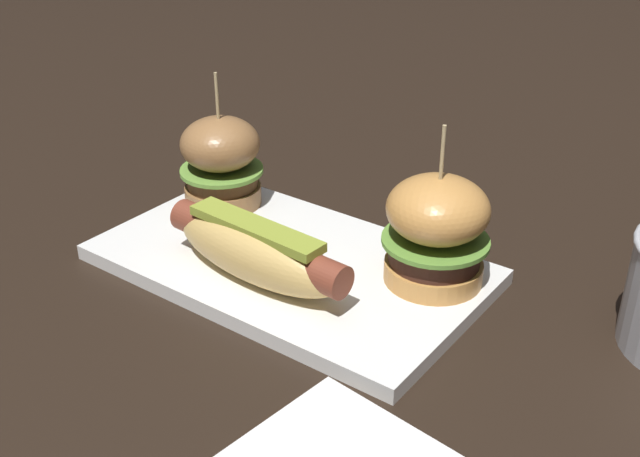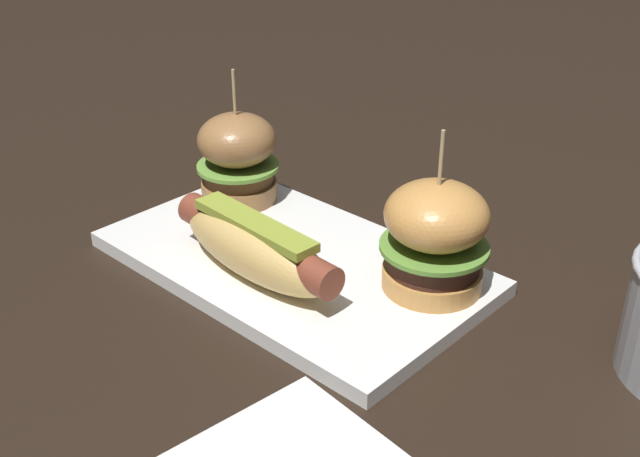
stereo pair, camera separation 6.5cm
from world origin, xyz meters
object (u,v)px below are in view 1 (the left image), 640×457
Objects in this scene: platter_main at (289,264)px; slider_right at (436,230)px; slider_left at (221,161)px; hot_dog at (260,251)px.

slider_right is at bearing 19.74° from platter_main.
slider_left is (-0.12, 0.05, 0.05)m from platter_main.
slider_right reaches higher than platter_main.
hot_dog is at bearing -143.50° from slider_right.
platter_main is 1.83× the size of hot_dog.
slider_left is 0.24m from slider_right.
platter_main is at bearing 94.97° from hot_dog.
slider_left is 0.98× the size of slider_right.
slider_right is (0.24, -0.00, 0.00)m from slider_left.
platter_main is at bearing -160.26° from slider_right.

